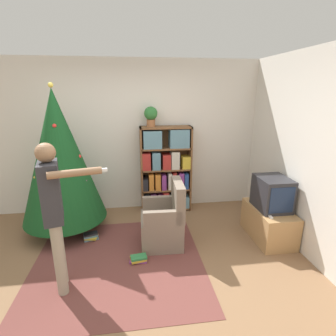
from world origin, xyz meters
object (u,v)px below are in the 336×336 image
christmas_tree (59,157)px  armchair (164,223)px  television (272,193)px  standing_person (54,208)px  potted_plant (151,115)px  bookshelf (165,169)px

christmas_tree → armchair: bearing=-21.7°
television → standing_person: standing_person is taller
armchair → standing_person: (-1.20, -0.71, 0.64)m
christmas_tree → standing_person: christmas_tree is taller
armchair → standing_person: bearing=-57.9°
christmas_tree → standing_person: (0.24, -1.28, -0.21)m
armchair → potted_plant: potted_plant is taller
bookshelf → television: bookshelf is taller
bookshelf → television: bearing=-40.1°
christmas_tree → bookshelf: bearing=18.4°
television → armchair: bearing=178.3°
bookshelf → armchair: (-0.16, -1.11, -0.44)m
bookshelf → standing_person: standing_person is taller
christmas_tree → armchair: 1.77m
television → standing_person: 2.82m
christmas_tree → potted_plant: size_ratio=6.67×
bookshelf → christmas_tree: 1.73m
christmas_tree → potted_plant: bearing=21.7°
christmas_tree → armchair: christmas_tree is taller
standing_person → potted_plant: (1.12, 1.83, 0.74)m
armchair → potted_plant: (-0.08, 1.12, 1.38)m
television → potted_plant: 2.22m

